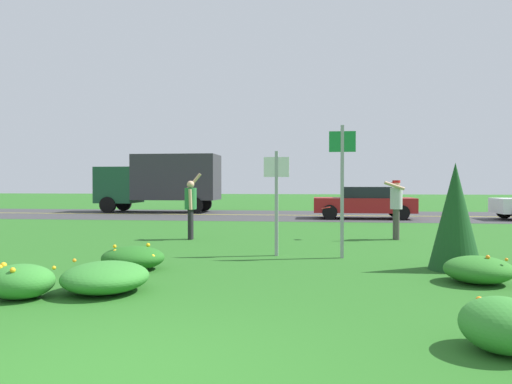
{
  "coord_description": "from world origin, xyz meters",
  "views": [
    {
      "loc": [
        1.75,
        -3.69,
        1.59
      ],
      "look_at": [
        0.23,
        8.64,
        1.38
      ],
      "focal_mm": 34.05,
      "sensor_mm": 36.0,
      "label": 1
    }
  ],
  "objects_px": {
    "person_catcher_red_cap_gray_shirt": "(396,203)",
    "frisbee_red": "(326,208)",
    "sign_post_by_roadside": "(342,178)",
    "person_thrower_green_shirt": "(191,204)",
    "box_truck_dark_green": "(161,180)",
    "car_red_center_left": "(364,202)",
    "sign_post_near_path": "(276,192)"
  },
  "relations": [
    {
      "from": "sign_post_by_roadside",
      "to": "person_catcher_red_cap_gray_shirt",
      "type": "bearing_deg",
      "value": 65.08
    },
    {
      "from": "sign_post_near_path",
      "to": "person_thrower_green_shirt",
      "type": "bearing_deg",
      "value": 133.43
    },
    {
      "from": "person_catcher_red_cap_gray_shirt",
      "to": "car_red_center_left",
      "type": "distance_m",
      "value": 8.36
    },
    {
      "from": "box_truck_dark_green",
      "to": "frisbee_red",
      "type": "bearing_deg",
      "value": -54.13
    },
    {
      "from": "car_red_center_left",
      "to": "box_truck_dark_green",
      "type": "bearing_deg",
      "value": 160.85
    },
    {
      "from": "sign_post_by_roadside",
      "to": "person_thrower_green_shirt",
      "type": "xyz_separation_m",
      "value": [
        -4.11,
        3.01,
        -0.7
      ]
    },
    {
      "from": "car_red_center_left",
      "to": "box_truck_dark_green",
      "type": "height_order",
      "value": "box_truck_dark_green"
    },
    {
      "from": "sign_post_by_roadside",
      "to": "sign_post_near_path",
      "type": "bearing_deg",
      "value": 173.28
    },
    {
      "from": "person_catcher_red_cap_gray_shirt",
      "to": "box_truck_dark_green",
      "type": "distance_m",
      "value": 16.29
    },
    {
      "from": "sign_post_near_path",
      "to": "person_thrower_green_shirt",
      "type": "height_order",
      "value": "sign_post_near_path"
    },
    {
      "from": "sign_post_by_roadside",
      "to": "car_red_center_left",
      "type": "bearing_deg",
      "value": 82.32
    },
    {
      "from": "person_thrower_green_shirt",
      "to": "box_truck_dark_green",
      "type": "distance_m",
      "value": 13.76
    },
    {
      "from": "sign_post_near_path",
      "to": "car_red_center_left",
      "type": "bearing_deg",
      "value": 75.62
    },
    {
      "from": "sign_post_by_roadside",
      "to": "box_truck_dark_green",
      "type": "bearing_deg",
      "value": 120.13
    },
    {
      "from": "sign_post_by_roadside",
      "to": "person_catcher_red_cap_gray_shirt",
      "type": "height_order",
      "value": "sign_post_by_roadside"
    },
    {
      "from": "person_catcher_red_cap_gray_shirt",
      "to": "car_red_center_left",
      "type": "height_order",
      "value": "person_catcher_red_cap_gray_shirt"
    },
    {
      "from": "person_thrower_green_shirt",
      "to": "box_truck_dark_green",
      "type": "relative_size",
      "value": 0.28
    },
    {
      "from": "car_red_center_left",
      "to": "box_truck_dark_green",
      "type": "distance_m",
      "value": 11.47
    },
    {
      "from": "sign_post_by_roadside",
      "to": "box_truck_dark_green",
      "type": "relative_size",
      "value": 0.42
    },
    {
      "from": "person_thrower_green_shirt",
      "to": "frisbee_red",
      "type": "height_order",
      "value": "person_thrower_green_shirt"
    },
    {
      "from": "sign_post_by_roadside",
      "to": "person_thrower_green_shirt",
      "type": "relative_size",
      "value": 1.49
    },
    {
      "from": "frisbee_red",
      "to": "box_truck_dark_green",
      "type": "distance_m",
      "value": 15.21
    },
    {
      "from": "car_red_center_left",
      "to": "person_catcher_red_cap_gray_shirt",
      "type": "bearing_deg",
      "value": -89.4
    },
    {
      "from": "sign_post_near_path",
      "to": "car_red_center_left",
      "type": "relative_size",
      "value": 0.51
    },
    {
      "from": "car_red_center_left",
      "to": "box_truck_dark_green",
      "type": "relative_size",
      "value": 0.67
    },
    {
      "from": "person_catcher_red_cap_gray_shirt",
      "to": "box_truck_dark_green",
      "type": "height_order",
      "value": "box_truck_dark_green"
    },
    {
      "from": "frisbee_red",
      "to": "car_red_center_left",
      "type": "xyz_separation_m",
      "value": [
        1.89,
        8.56,
        -0.16
      ]
    },
    {
      "from": "person_catcher_red_cap_gray_shirt",
      "to": "frisbee_red",
      "type": "height_order",
      "value": "person_catcher_red_cap_gray_shirt"
    },
    {
      "from": "sign_post_near_path",
      "to": "person_thrower_green_shirt",
      "type": "relative_size",
      "value": 1.21
    },
    {
      "from": "frisbee_red",
      "to": "box_truck_dark_green",
      "type": "xyz_separation_m",
      "value": [
        -8.9,
        12.31,
        0.9
      ]
    },
    {
      "from": "frisbee_red",
      "to": "sign_post_near_path",
      "type": "bearing_deg",
      "value": -109.23
    },
    {
      "from": "person_thrower_green_shirt",
      "to": "person_catcher_red_cap_gray_shirt",
      "type": "distance_m",
      "value": 5.86
    }
  ]
}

